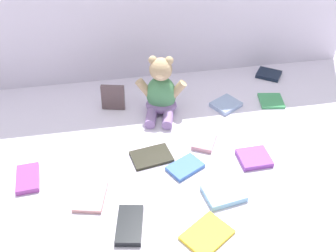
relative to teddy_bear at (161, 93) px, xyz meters
name	(u,v)px	position (x,y,z in m)	size (l,w,h in m)	color
ground_plane	(161,131)	(-0.02, -0.12, -0.09)	(3.20, 3.20, 0.00)	silver
teddy_bear	(161,93)	(0.00, 0.00, 0.00)	(0.19, 0.19, 0.23)	#4C8C59
book_case_0	(226,105)	(0.25, -0.01, -0.08)	(0.09, 0.10, 0.02)	#8DA4CC
book_case_1	(269,74)	(0.50, 0.17, -0.08)	(0.08, 0.10, 0.02)	#141E30
book_case_2	(207,235)	(0.03, -0.59, -0.08)	(0.10, 0.13, 0.01)	yellow
book_case_4	(28,178)	(-0.47, -0.29, -0.08)	(0.07, 0.12, 0.02)	#8B388C
book_case_5	(254,158)	(0.26, -0.32, -0.08)	(0.09, 0.10, 0.02)	purple
book_case_6	(185,167)	(0.02, -0.32, -0.08)	(0.07, 0.11, 0.01)	#3964B0
book_case_7	(130,225)	(-0.18, -0.52, -0.08)	(0.07, 0.13, 0.02)	black
book_case_8	(271,101)	(0.44, -0.02, -0.08)	(0.10, 0.09, 0.01)	#399454
book_case_9	(204,141)	(0.12, -0.21, -0.08)	(0.07, 0.10, 0.02)	#BE7D86
book_case_10	(224,193)	(0.12, -0.46, -0.08)	(0.09, 0.12, 0.02)	#7EB4D8
book_case_11	(113,97)	(-0.18, 0.05, -0.04)	(0.09, 0.02, 0.10)	#564244
book_case_12	(151,157)	(-0.07, -0.25, -0.08)	(0.09, 0.13, 0.01)	black
book_case_13	(91,197)	(-0.28, -0.40, -0.08)	(0.09, 0.12, 0.01)	tan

